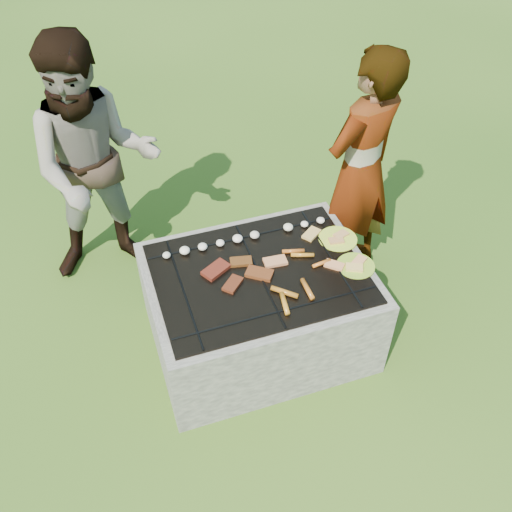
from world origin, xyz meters
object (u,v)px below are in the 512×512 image
at_px(plate_far, 338,239).
at_px(bystander, 96,166).
at_px(plate_near, 356,266).
at_px(fire_pit, 259,310).
at_px(cook, 360,170).

bearing_deg(plate_far, bystander, 146.17).
distance_m(plate_far, plate_near, 0.25).
distance_m(fire_pit, cook, 1.12).
relative_size(plate_far, cook, 0.18).
distance_m(plate_near, bystander, 1.76).
bearing_deg(cook, fire_pit, 6.79).
relative_size(fire_pit, cook, 0.78).
bearing_deg(cook, plate_near, 41.79).
xyz_separation_m(fire_pit, cook, (0.86, 0.47, 0.55)).
height_order(plate_far, cook, cook).
relative_size(fire_pit, bystander, 0.75).
height_order(fire_pit, plate_far, plate_far).
distance_m(plate_near, cook, 0.70).
relative_size(plate_near, bystander, 0.14).
distance_m(fire_pit, bystander, 1.39).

